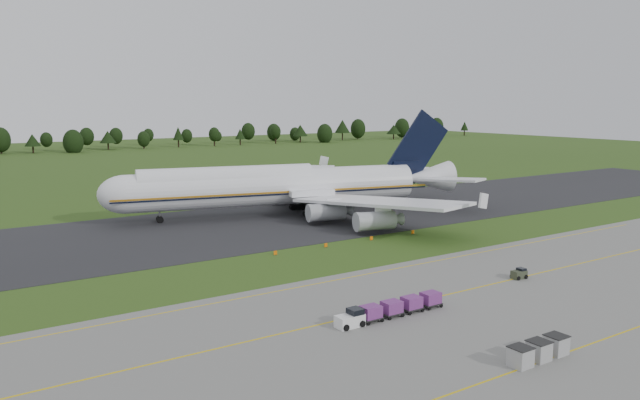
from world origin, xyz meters
TOP-DOWN VIEW (x-y plane):
  - ground at (0.00, 0.00)m, footprint 600.00×600.00m
  - apron at (0.00, -34.00)m, footprint 300.00×52.00m
  - taxiway at (0.00, 28.00)m, footprint 300.00×40.00m
  - apron_markings at (0.00, -26.98)m, footprint 300.00×30.20m
  - tree_line at (-1.77, 221.26)m, footprint 526.51×23.59m
  - aircraft at (13.16, 33.23)m, footprint 73.24×69.27m
  - baggage_train at (-7.49, -24.13)m, footprint 13.36×1.71m
  - utility_cart at (15.28, -22.19)m, footprint 1.96×1.32m
  - uld_row at (-3.76, -39.64)m, footprint 6.55×1.75m
  - edge_markers at (9.21, 5.70)m, footprint 27.17×0.30m

SIDE VIEW (x-z plane):
  - ground at x=0.00m, z-range 0.00..0.00m
  - apron at x=0.00m, z-range 0.00..0.06m
  - taxiway at x=0.00m, z-range 0.00..0.08m
  - apron_markings at x=0.00m, z-range 0.06..0.07m
  - edge_markers at x=9.21m, z-range -0.03..0.57m
  - utility_cart at x=15.28m, z-range 0.05..1.08m
  - baggage_train at x=-7.49m, z-range 0.11..1.75m
  - uld_row at x=-3.76m, z-range 0.07..1.79m
  - aircraft at x=13.16m, z-range -4.39..16.09m
  - tree_line at x=-1.77m, z-range -0.06..11.92m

